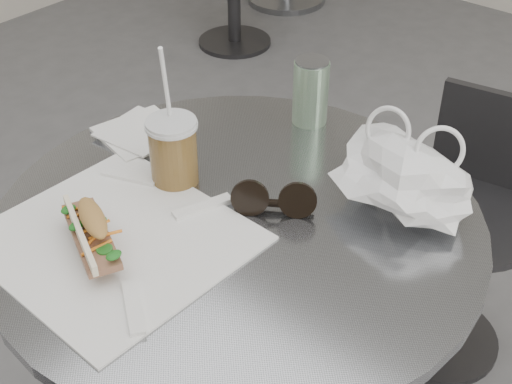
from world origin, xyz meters
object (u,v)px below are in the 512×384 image
Objects in this scene: cafe_table at (240,337)px; banh_mi at (92,233)px; iced_coffee at (173,150)px; sunglasses at (274,201)px; drink_can at (311,92)px; chair_far at (460,247)px.

banh_mi reaches higher than cafe_table.
iced_coffee reaches higher than sunglasses.
iced_coffee is (-0.04, 0.20, 0.02)m from banh_mi.
banh_mi is at bearing -92.35° from drink_can.
cafe_table is 6.27× the size of sunglasses.
chair_far is 0.87m from iced_coffee.
iced_coffee is (-0.26, -0.66, 0.51)m from chair_far.
sunglasses is at bearing 11.54° from iced_coffee.
drink_can is (-0.09, 0.30, 0.34)m from cafe_table.
drink_can reaches higher than banh_mi.
banh_mi is (-0.11, -0.19, 0.31)m from cafe_table.
cafe_table is at bearing -2.69° from iced_coffee.
drink_can is (0.06, 0.29, 0.00)m from iced_coffee.
drink_can is at bearing 80.18° from sunglasses.
banh_mi is at bearing -118.76° from cafe_table.
chair_far is at bearing 79.99° from cafe_table.
iced_coffee is at bearing 125.75° from banh_mi.
sunglasses is at bearing 73.25° from chair_far.
sunglasses is 0.99× the size of drink_can.
drink_can is at bearing 51.87° from chair_far.
banh_mi is at bearing -156.15° from sunglasses.
banh_mi is at bearing 66.16° from chair_far.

